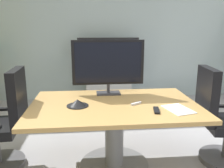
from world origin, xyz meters
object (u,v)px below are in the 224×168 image
at_px(wall_display_unit, 108,81).
at_px(tv_monitor, 108,64).
at_px(conference_phone, 77,103).
at_px(office_chair_right, 220,124).
at_px(conference_table, 114,121).
at_px(office_chair_left, 4,128).
at_px(remote_control, 156,110).

bearing_deg(wall_display_unit, tv_monitor, -94.71).
bearing_deg(conference_phone, office_chair_right, 0.87).
bearing_deg(conference_table, office_chair_left, 174.72).
bearing_deg(remote_control, conference_table, 155.14).
bearing_deg(office_chair_left, wall_display_unit, 146.54).
relative_size(office_chair_left, remote_control, 6.41).
height_order(conference_phone, remote_control, conference_phone).
height_order(tv_monitor, wall_display_unit, tv_monitor).
height_order(conference_table, conference_phone, conference_phone).
bearing_deg(office_chair_right, wall_display_unit, 31.78).
bearing_deg(wall_display_unit, remote_control, -84.50).
height_order(tv_monitor, remote_control, tv_monitor).
bearing_deg(office_chair_right, conference_phone, 98.31).
bearing_deg(office_chair_left, remote_control, 73.65).
distance_m(conference_table, tv_monitor, 0.68).
bearing_deg(tv_monitor, conference_table, -85.28).
bearing_deg(remote_control, office_chair_right, 27.60).
xyz_separation_m(tv_monitor, conference_phone, (-0.35, -0.43, -0.33)).
relative_size(office_chair_left, wall_display_unit, 0.83).
bearing_deg(remote_control, conference_phone, 174.02).
relative_size(tv_monitor, remote_control, 4.94).
height_order(conference_table, office_chair_right, office_chair_right).
bearing_deg(tv_monitor, office_chair_left, -166.41).
bearing_deg(conference_phone, office_chair_left, 169.27).
height_order(office_chair_left, remote_control, office_chair_left).
relative_size(office_chair_left, office_chair_right, 1.00).
height_order(office_chair_left, wall_display_unit, wall_display_unit).
height_order(conference_table, tv_monitor, tv_monitor).
bearing_deg(remote_control, wall_display_unit, 106.04).
distance_m(office_chair_left, wall_display_unit, 2.56).
bearing_deg(remote_control, office_chair_left, 176.97).
bearing_deg(conference_phone, wall_display_unit, 77.86).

